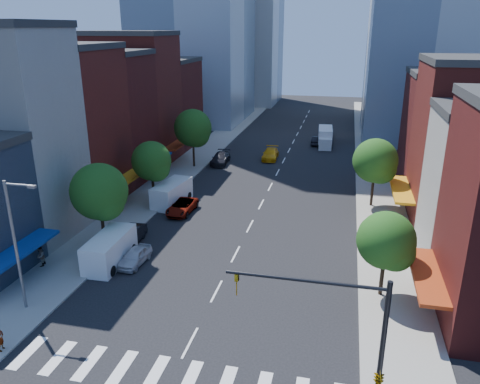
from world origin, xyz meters
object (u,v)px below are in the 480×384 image
(taxi, at_px, (270,154))
(cargo_van_far, at_px, (171,194))
(parked_car_rear, at_px, (220,158))
(pedestrian_near, at_px, (0,338))
(parked_car_front, at_px, (135,257))
(box_truck, at_px, (325,138))
(traffic_car_far, at_px, (327,134))
(pedestrian_far, at_px, (40,256))
(parked_car_third, at_px, (182,207))
(traffic_car_oncoming, at_px, (317,140))
(parked_car_second, at_px, (129,237))
(cargo_van_near, at_px, (109,250))

(taxi, bearing_deg, cargo_van_far, -112.35)
(parked_car_rear, height_order, pedestrian_near, pedestrian_near)
(parked_car_front, bearing_deg, parked_car_rear, 94.86)
(parked_car_front, relative_size, box_truck, 0.53)
(traffic_car_far, xyz_separation_m, pedestrian_far, (-19.80, -51.50, 0.24))
(box_truck, height_order, pedestrian_near, box_truck)
(parked_car_third, xyz_separation_m, pedestrian_near, (-3.00, -23.09, 0.31))
(parked_car_third, relative_size, cargo_van_far, 0.81)
(pedestrian_near, height_order, pedestrian_far, pedestrian_far)
(taxi, distance_m, traffic_car_oncoming, 11.90)
(traffic_car_far, height_order, box_truck, box_truck)
(parked_car_rear, xyz_separation_m, traffic_car_oncoming, (12.29, 14.30, -0.08))
(parked_car_second, xyz_separation_m, taxi, (7.49, 30.63, -0.02))
(parked_car_second, xyz_separation_m, box_truck, (14.74, 40.37, 0.57))
(parked_car_front, bearing_deg, taxi, 83.86)
(pedestrian_far, bearing_deg, parked_car_second, 126.81)
(pedestrian_far, bearing_deg, taxi, 150.64)
(parked_car_front, relative_size, parked_car_third, 0.81)
(pedestrian_near, xyz_separation_m, pedestrian_far, (-4.00, 9.61, 0.03))
(parked_car_second, relative_size, cargo_van_far, 0.79)
(traffic_car_far, bearing_deg, parked_car_rear, 48.44)
(pedestrian_far, bearing_deg, parked_car_third, 142.34)
(parked_car_third, relative_size, taxi, 0.92)
(parked_car_second, distance_m, cargo_van_far, 10.22)
(taxi, xyz_separation_m, traffic_car_oncoming, (5.88, 10.34, -0.06))
(cargo_van_far, bearing_deg, traffic_car_oncoming, 74.40)
(traffic_car_oncoming, bearing_deg, parked_car_front, 76.77)
(traffic_car_oncoming, distance_m, pedestrian_far, 49.85)
(parked_car_second, height_order, pedestrian_far, pedestrian_far)
(cargo_van_near, height_order, traffic_car_oncoming, cargo_van_near)
(taxi, bearing_deg, parked_car_front, -101.56)
(traffic_car_far, height_order, pedestrian_near, pedestrian_near)
(parked_car_second, distance_m, parked_car_third, 8.36)
(taxi, bearing_deg, parked_car_third, -106.04)
(traffic_car_far, bearing_deg, box_truck, 83.01)
(parked_car_third, height_order, cargo_van_far, cargo_van_far)
(parked_car_rear, xyz_separation_m, taxi, (6.42, 3.96, -0.01))
(pedestrian_far, bearing_deg, traffic_car_oncoming, 148.15)
(parked_car_second, relative_size, parked_car_third, 0.98)
(cargo_van_far, distance_m, traffic_car_far, 38.83)
(box_truck, xyz_separation_m, pedestrian_near, (-15.74, -55.35, -0.38))
(parked_car_rear, height_order, traffic_car_oncoming, parked_car_rear)
(parked_car_front, xyz_separation_m, traffic_car_oncoming, (11.37, 44.14, 0.03))
(parked_car_rear, relative_size, pedestrian_near, 3.21)
(parked_car_front, distance_m, traffic_car_far, 50.93)
(parked_car_second, relative_size, taxi, 0.91)
(taxi, bearing_deg, parked_car_rear, -150.68)
(taxi, bearing_deg, cargo_van_near, -104.68)
(cargo_van_near, bearing_deg, traffic_car_far, 72.08)
(parked_car_front, height_order, cargo_van_far, cargo_van_far)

